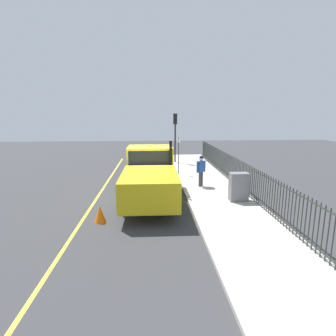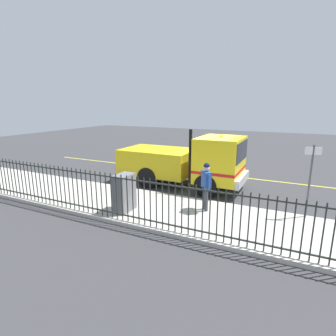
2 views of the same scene
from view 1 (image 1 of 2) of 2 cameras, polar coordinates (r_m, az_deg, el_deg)
The scene contains 10 objects.
ground_plane at distance 13.36m, azimuth -4.83°, elevation -5.94°, with size 55.26×55.26×0.00m, color #38383A.
sidewalk_slab at distance 13.71m, azimuth 10.19°, elevation -5.33°, with size 3.15×25.12×0.13m, color #B7B2A8.
lane_marking at distance 13.62m, azimuth -14.92°, elevation -5.93°, with size 0.12×22.61×0.01m, color yellow.
work_truck at distance 12.54m, azimuth -3.88°, elevation -1.04°, with size 2.38×5.86×2.76m.
worker_standing at distance 14.37m, azimuth 7.18°, elevation 0.09°, with size 0.52×0.46×1.70m.
iron_fence at distance 13.90m, azimuth 15.95°, elevation -1.83°, with size 0.04×21.39×1.51m.
traffic_light_near at distance 21.48m, azimuth 1.57°, elevation 8.68°, with size 0.33×0.26×3.93m.
utility_cabinet at distance 12.39m, azimuth 15.07°, elevation -3.96°, with size 0.82×0.49×1.30m, color slate.
traffic_cone at distance 10.38m, azimuth -14.51°, elevation -9.65°, with size 0.45×0.45×0.64m, color orange.
street_sign at distance 17.26m, azimuth 2.29°, elevation 3.64°, with size 0.18×0.49×2.40m.
Camera 1 is at (0.34, -12.73, 4.02)m, focal length 28.13 mm.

